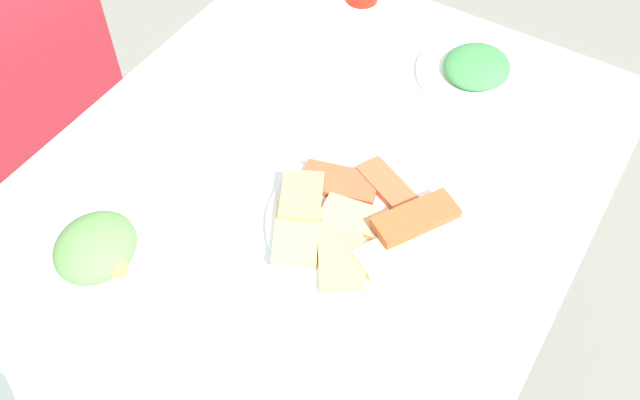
% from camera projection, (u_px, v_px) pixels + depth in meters
% --- Properties ---
extents(ground_plane, '(6.00, 6.00, 0.00)m').
position_uv_depth(ground_plane, '(303.00, 394.00, 1.71)').
color(ground_plane, gray).
extents(dining_table, '(1.17, 0.85, 0.75)m').
position_uv_depth(dining_table, '(295.00, 233.00, 1.18)').
color(dining_table, silver).
rests_on(dining_table, ground_plane).
extents(dining_chair, '(0.48, 0.49, 0.93)m').
position_uv_depth(dining_chair, '(15.00, 106.00, 1.55)').
color(dining_chair, '#A6242F').
rests_on(dining_chair, ground_plane).
extents(pide_platter, '(0.29, 0.29, 0.04)m').
position_uv_depth(pide_platter, '(359.00, 222.00, 1.08)').
color(pide_platter, white).
rests_on(pide_platter, dining_table).
extents(salad_plate_greens, '(0.21, 0.21, 0.07)m').
position_uv_depth(salad_plate_greens, '(97.00, 250.00, 1.03)').
color(salad_plate_greens, white).
rests_on(salad_plate_greens, dining_table).
extents(salad_plate_rice, '(0.22, 0.22, 0.04)m').
position_uv_depth(salad_plate_rice, '(476.00, 69.00, 1.29)').
color(salad_plate_rice, white).
rests_on(salad_plate_rice, dining_table).
extents(paper_napkin, '(0.15, 0.15, 0.00)m').
position_uv_depth(paper_napkin, '(239.00, 100.00, 1.26)').
color(paper_napkin, white).
rests_on(paper_napkin, dining_table).
extents(fork, '(0.17, 0.05, 0.00)m').
position_uv_depth(fork, '(247.00, 103.00, 1.25)').
color(fork, silver).
rests_on(fork, paper_napkin).
extents(spoon, '(0.17, 0.05, 0.00)m').
position_uv_depth(spoon, '(230.00, 95.00, 1.26)').
color(spoon, silver).
rests_on(spoon, paper_napkin).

